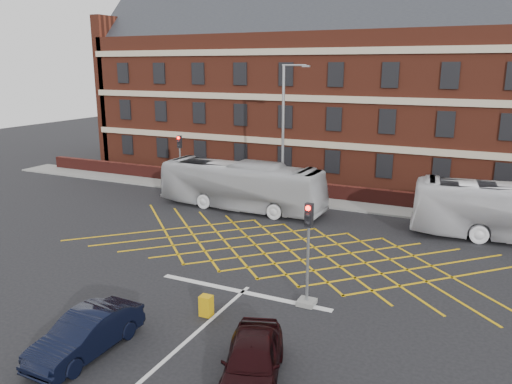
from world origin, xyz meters
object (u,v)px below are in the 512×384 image
at_px(bus_left, 241,186).
at_px(car_maroon, 252,361).
at_px(direction_signs, 172,172).
at_px(street_lamp, 284,160).
at_px(traffic_light_near, 308,264).
at_px(traffic_light_far, 180,168).
at_px(car_navy, 86,334).
at_px(utility_cabinet, 206,306).

relative_size(bus_left, car_maroon, 2.67).
bearing_deg(direction_signs, street_lamp, -8.36).
bearing_deg(direction_signs, car_maroon, -50.04).
distance_m(traffic_light_near, direction_signs, 21.56).
height_order(car_maroon, traffic_light_far, traffic_light_far).
xyz_separation_m(car_navy, direction_signs, (-10.76, 20.63, 0.67)).
height_order(traffic_light_far, direction_signs, traffic_light_far).
xyz_separation_m(bus_left, traffic_light_far, (-6.61, 2.63, 0.15)).
distance_m(traffic_light_near, utility_cabinet, 4.31).
height_order(bus_left, traffic_light_near, traffic_light_near).
height_order(car_navy, street_lamp, street_lamp).
bearing_deg(utility_cabinet, traffic_light_far, 126.34).
xyz_separation_m(bus_left, car_navy, (3.29, -17.91, -0.90)).
bearing_deg(car_navy, direction_signs, 118.46).
height_order(bus_left, car_navy, bus_left).
distance_m(bus_left, traffic_light_near, 14.43).
relative_size(bus_left, car_navy, 2.67).
bearing_deg(street_lamp, car_maroon, -70.41).
relative_size(car_maroon, traffic_light_far, 1.01).
xyz_separation_m(bus_left, direction_signs, (-7.46, 2.71, -0.23)).
distance_m(car_navy, utility_cabinet, 4.59).
xyz_separation_m(car_maroon, traffic_light_far, (-15.64, 19.60, 1.03)).
bearing_deg(car_navy, traffic_light_near, 50.57).
relative_size(car_maroon, direction_signs, 1.97).
distance_m(car_navy, direction_signs, 23.27).
height_order(traffic_light_near, street_lamp, street_lamp).
distance_m(car_maroon, direction_signs, 25.69).
distance_m(traffic_light_far, street_lamp, 9.40).
relative_size(traffic_light_near, utility_cabinet, 5.16).
distance_m(bus_left, street_lamp, 3.32).
xyz_separation_m(car_navy, utility_cabinet, (2.30, 3.95, -0.30)).
xyz_separation_m(car_maroon, street_lamp, (-6.48, 18.22, 2.59)).
relative_size(street_lamp, utility_cabinet, 11.50).
height_order(direction_signs, utility_cabinet, direction_signs).
distance_m(car_navy, traffic_light_far, 22.83).
relative_size(traffic_light_near, traffic_light_far, 1.00).
bearing_deg(car_navy, traffic_light_far, 116.66).
relative_size(traffic_light_far, utility_cabinet, 5.16).
xyz_separation_m(bus_left, car_maroon, (9.03, -16.98, -0.87)).
bearing_deg(utility_cabinet, car_navy, -120.20).
bearing_deg(bus_left, traffic_light_near, -140.22).
bearing_deg(direction_signs, car_navy, -62.46).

